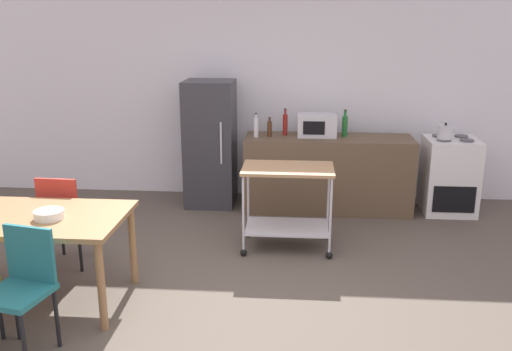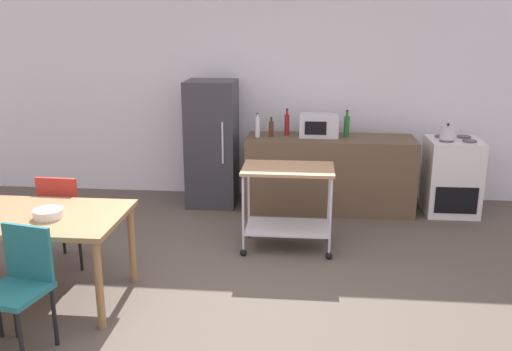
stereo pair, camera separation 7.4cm
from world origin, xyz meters
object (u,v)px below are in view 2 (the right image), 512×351
object	(u,v)px
bottle_olive_oil	(258,127)
microwave	(319,126)
stove_oven	(451,176)
bottle_soda	(271,128)
chair_teal	(19,282)
kitchen_cart	(288,194)
bottle_sparkling_water	(287,124)
bottle_vinegar	(347,126)
kettle	(448,133)
dining_table	(31,224)
chair_red	(65,213)
fruit_bowl	(48,213)
refrigerator	(212,143)

from	to	relation	value
bottle_olive_oil	microwave	xyz separation A→B (m)	(0.73, 0.12, 0.01)
stove_oven	bottle_soda	distance (m)	2.23
stove_oven	microwave	distance (m)	1.70
chair_teal	kitchen_cart	bearing A→B (deg)	60.49
chair_teal	bottle_olive_oil	bearing A→B (deg)	79.08
bottle_sparkling_water	bottle_vinegar	world-z (taller)	bottle_sparkling_water
chair_teal	bottle_soda	size ratio (longest dim) A/B	3.82
bottle_olive_oil	kettle	distance (m)	2.20
dining_table	bottle_vinegar	bearing A→B (deg)	44.36
chair_red	bottle_sparkling_water	size ratio (longest dim) A/B	2.76
microwave	bottle_vinegar	size ratio (longest dim) A/B	1.44
microwave	fruit_bowl	xyz separation A→B (m)	(-2.14, -2.65, -0.25)
kitchen_cart	kettle	xyz separation A→B (m)	(1.79, 1.17, 0.43)
refrigerator	bottle_sparkling_water	world-z (taller)	refrigerator
bottle_olive_oil	bottle_soda	size ratio (longest dim) A/B	1.24
bottle_vinegar	kettle	bearing A→B (deg)	-7.35
dining_table	microwave	size ratio (longest dim) A/B	3.26
bottle_olive_oil	fruit_bowl	size ratio (longest dim) A/B	1.25
microwave	bottle_sparkling_water	bearing A→B (deg)	175.06
refrigerator	bottle_vinegar	distance (m)	1.66
microwave	chair_teal	bearing A→B (deg)	-122.09
fruit_bowl	bottle_soda	bearing A→B (deg)	58.58
dining_table	chair_red	xyz separation A→B (m)	(-0.03, 0.68, -0.15)
stove_oven	microwave	xyz separation A→B (m)	(-1.59, 0.04, 0.58)
kitchen_cart	fruit_bowl	size ratio (longest dim) A/B	3.96
dining_table	chair_teal	world-z (taller)	chair_teal
bottle_sparkling_water	stove_oven	bearing A→B (deg)	-2.25
fruit_bowl	chair_red	bearing A→B (deg)	106.27
refrigerator	bottle_sparkling_water	distance (m)	0.96
chair_red	microwave	distance (m)	3.08
bottle_sparkling_water	bottle_soda	bearing A→B (deg)	-149.28
chair_teal	chair_red	bearing A→B (deg)	113.79
chair_red	bottle_olive_oil	xyz separation A→B (m)	(1.63, 1.80, 0.50)
kitchen_cart	bottle_olive_oil	xyz separation A→B (m)	(-0.41, 1.19, 0.45)
dining_table	bottle_vinegar	size ratio (longest dim) A/B	4.68
bottle_olive_oil	kettle	world-z (taller)	bottle_olive_oil
chair_red	kitchen_cart	xyz separation A→B (m)	(2.04, 0.60, 0.05)
dining_table	bottle_soda	xyz separation A→B (m)	(1.76, 2.52, 0.33)
bottle_sparkling_water	chair_teal	bearing A→B (deg)	-116.83
kitchen_cart	fruit_bowl	bearing A→B (deg)	-143.74
chair_teal	microwave	distance (m)	3.93
kettle	bottle_olive_oil	bearing A→B (deg)	179.42
bottle_olive_oil	refrigerator	bearing A→B (deg)	164.81
chair_teal	kettle	distance (m)	4.77
stove_oven	bottle_vinegar	distance (m)	1.39
chair_red	bottle_vinegar	world-z (taller)	bottle_vinegar
refrigerator	bottle_sparkling_water	bearing A→B (deg)	-0.22
bottle_vinegar	bottle_olive_oil	bearing A→B (deg)	-173.24
chair_teal	bottle_vinegar	bearing A→B (deg)	65.97
kettle	chair_red	bearing A→B (deg)	-155.16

